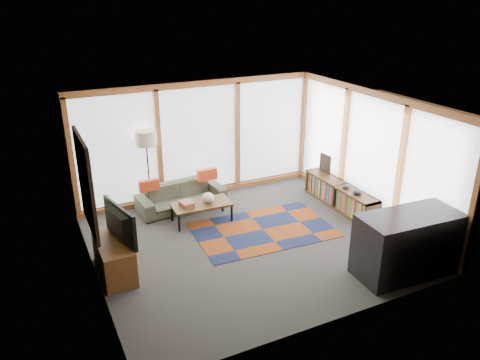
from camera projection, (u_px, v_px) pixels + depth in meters
name	position (u px, v px, depth m)	size (l,w,h in m)	color
ground	(249.00, 242.00, 8.68)	(5.50, 5.50, 0.00)	#292927
room_envelope	(260.00, 151.00, 8.77)	(5.52, 5.02, 2.62)	#3E322D
rug	(263.00, 229.00, 9.13)	(2.64, 1.70, 0.01)	maroon
sofa	(181.00, 196.00, 9.95)	(1.86, 0.73, 0.54)	#3C3D2C
pillow_left	(149.00, 185.00, 9.51)	(0.41, 0.12, 0.23)	#C03E1B
pillow_right	(207.00, 175.00, 10.05)	(0.44, 0.13, 0.24)	#C03E1B
floor_lamp	(148.00, 171.00, 9.67)	(0.44, 0.44, 1.74)	black
coffee_table	(202.00, 212.00, 9.41)	(1.18, 0.59, 0.39)	#382512
book_stack	(187.00, 204.00, 9.20)	(0.22, 0.28, 0.09)	brown
vase	(208.00, 198.00, 9.34)	(0.23, 0.23, 0.20)	beige
bookshelf	(340.00, 196.00, 9.99)	(0.38, 2.11, 0.53)	#382512
bowl_a	(358.00, 192.00, 9.40)	(0.19, 0.19, 0.09)	black
bowl_b	(346.00, 187.00, 9.69)	(0.15, 0.15, 0.08)	black
shelf_picture	(325.00, 164.00, 10.46)	(0.04, 0.32, 0.43)	black
tv_console	(114.00, 257.00, 7.63)	(0.50, 1.19, 0.60)	brown
television	(114.00, 224.00, 7.40)	(1.06, 0.14, 0.61)	black
bar_counter	(407.00, 244.00, 7.57)	(1.66, 0.78, 1.05)	black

